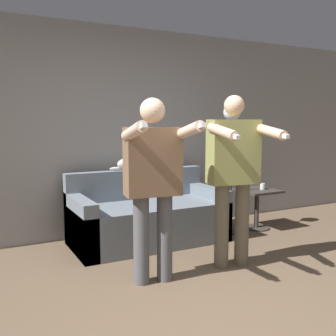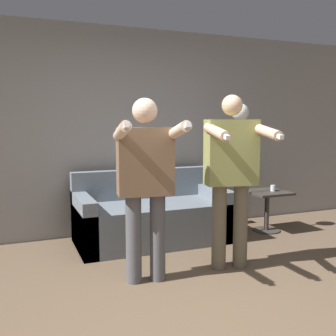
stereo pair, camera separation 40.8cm
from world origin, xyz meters
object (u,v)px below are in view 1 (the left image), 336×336
(cup, at_px, (263,186))
(person_left, at_px, (153,176))
(floor_lamp, at_px, (232,131))
(side_table, at_px, (257,200))
(couch, at_px, (148,218))
(cat, at_px, (131,163))
(person_right, at_px, (234,168))

(cup, bearing_deg, person_left, -155.40)
(floor_lamp, height_order, side_table, floor_lamp)
(cup, bearing_deg, couch, 173.92)
(person_left, height_order, cat, person_left)
(side_table, bearing_deg, cat, 163.73)
(couch, xyz_separation_m, person_right, (0.41, -1.11, 0.69))
(person_left, xyz_separation_m, person_right, (0.86, 0.00, 0.02))
(cat, distance_m, side_table, 1.76)
(person_right, relative_size, cat, 3.76)
(person_left, xyz_separation_m, cup, (2.06, 0.94, -0.39))
(couch, distance_m, side_table, 1.55)
(person_right, xyz_separation_m, cup, (1.19, 0.94, -0.41))
(person_left, height_order, person_right, person_right)
(side_table, bearing_deg, cup, -24.83)
(cat, bearing_deg, side_table, -16.27)
(person_right, height_order, cup, person_right)
(person_left, relative_size, person_right, 0.97)
(cat, bearing_deg, floor_lamp, -21.18)
(floor_lamp, distance_m, cup, 0.89)
(couch, distance_m, floor_lamp, 1.52)
(floor_lamp, xyz_separation_m, side_table, (0.43, -0.01, -0.93))
(couch, relative_size, cat, 4.01)
(side_table, bearing_deg, floor_lamp, 178.38)
(floor_lamp, bearing_deg, cat, 158.82)
(couch, height_order, person_right, person_right)
(person_right, xyz_separation_m, floor_lamp, (0.70, 0.98, 0.33))
(person_right, bearing_deg, cup, 49.02)
(person_left, bearing_deg, couch, 76.15)
(person_right, xyz_separation_m, side_table, (1.13, 0.97, -0.59))
(floor_lamp, relative_size, side_table, 3.11)
(side_table, relative_size, cup, 6.64)
(person_left, distance_m, floor_lamp, 1.88)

